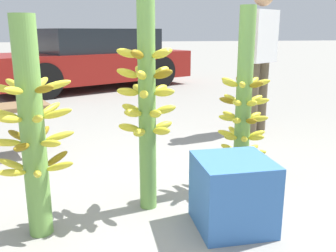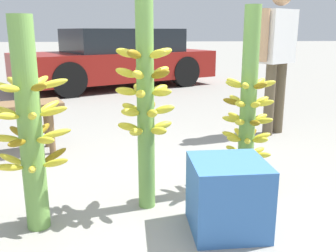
# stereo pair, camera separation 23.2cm
# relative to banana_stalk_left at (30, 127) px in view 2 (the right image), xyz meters

# --- Properties ---
(ground_plane) EXTENTS (80.00, 80.00, 0.00)m
(ground_plane) POSITION_rel_banana_stalk_left_xyz_m (0.70, -0.06, -0.64)
(ground_plane) COLOR gray
(banana_stalk_left) EXTENTS (0.47, 0.47, 1.28)m
(banana_stalk_left) POSITION_rel_banana_stalk_left_xyz_m (0.00, 0.00, 0.00)
(banana_stalk_left) COLOR #6B9E47
(banana_stalk_left) RESTS_ON ground_plane
(banana_stalk_center) EXTENTS (0.39, 0.39, 1.44)m
(banana_stalk_center) POSITION_rel_banana_stalk_left_xyz_m (0.69, 0.22, 0.11)
(banana_stalk_center) COLOR #6B9E47
(banana_stalk_center) RESTS_ON ground_plane
(banana_stalk_right) EXTENTS (0.39, 0.39, 1.37)m
(banana_stalk_right) POSITION_rel_banana_stalk_left_xyz_m (1.46, 0.46, -0.01)
(banana_stalk_right) COLOR #6B9E47
(banana_stalk_right) RESTS_ON ground_plane
(vendor_person) EXTENTS (0.59, 0.41, 1.67)m
(vendor_person) POSITION_rel_banana_stalk_left_xyz_m (2.27, 1.95, 0.36)
(vendor_person) COLOR brown
(vendor_person) RESTS_ON ground_plane
(parked_car) EXTENTS (4.44, 3.33, 1.22)m
(parked_car) POSITION_rel_banana_stalk_left_xyz_m (0.36, 5.98, -0.04)
(parked_car) COLOR maroon
(parked_car) RESTS_ON ground_plane
(produce_crate) EXTENTS (0.44, 0.44, 0.44)m
(produce_crate) POSITION_rel_banana_stalk_left_xyz_m (1.16, -0.15, -0.42)
(produce_crate) COLOR #386BB2
(produce_crate) RESTS_ON ground_plane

